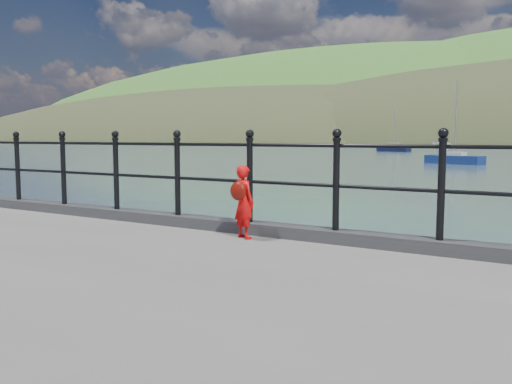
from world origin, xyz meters
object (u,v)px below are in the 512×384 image
Objects in this scene: railing at (212,169)px; sailboat_port at (454,160)px; launch_white at (442,148)px; child at (244,201)px; sailboat_left at (394,149)px.

sailboat_port reaches higher than railing.
launch_white is at bearing 99.86° from railing.
sailboat_port reaches higher than child.
child is at bearing -79.77° from launch_white.
railing is 78.44m from sailboat_left.
sailboat_left is at bearing -51.23° from child.
child is 41.67m from sailboat_port.
sailboat_left reaches higher than launch_white.
sailboat_left reaches higher than railing.
sailboat_left is 1.06× the size of sailboat_port.
railing is 2.44× the size of sailboat_left.
launch_white is (-10.92, 62.85, -0.93)m from railing.
sailboat_port is at bearing -50.85° from sailboat_left.
sailboat_left is at bearing 127.65° from launch_white.
sailboat_port is at bearing -75.13° from launch_white.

